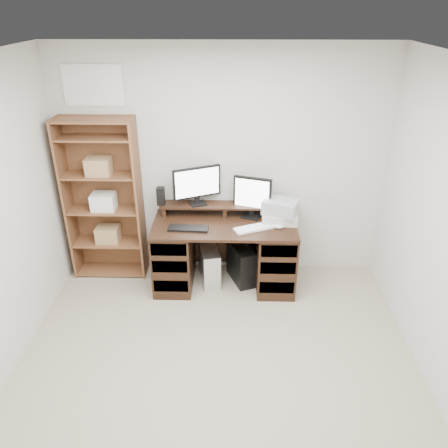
{
  "coord_description": "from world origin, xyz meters",
  "views": [
    {
      "loc": [
        0.13,
        -2.41,
        2.85
      ],
      "look_at": [
        0.04,
        1.43,
        0.85
      ],
      "focal_mm": 35.0,
      "sensor_mm": 36.0,
      "label": 1
    }
  ],
  "objects_px": {
    "tower_silver": "(209,265)",
    "tower_black": "(241,263)",
    "desk": "(224,253)",
    "printer": "(280,217)",
    "monitor_small": "(252,196)",
    "bookshelf": "(104,199)",
    "monitor_wide": "(197,184)"
  },
  "relations": [
    {
      "from": "tower_black",
      "to": "bookshelf",
      "type": "xyz_separation_m",
      "value": [
        -1.49,
        0.15,
        0.7
      ]
    },
    {
      "from": "tower_black",
      "to": "printer",
      "type": "bearing_deg",
      "value": -21.2
    },
    {
      "from": "monitor_small",
      "to": "printer",
      "type": "distance_m",
      "value": 0.37
    },
    {
      "from": "desk",
      "to": "tower_black",
      "type": "relative_size",
      "value": 3.19
    },
    {
      "from": "desk",
      "to": "monitor_small",
      "type": "xyz_separation_m",
      "value": [
        0.29,
        0.17,
        0.6
      ]
    },
    {
      "from": "monitor_small",
      "to": "desk",
      "type": "bearing_deg",
      "value": -131.75
    },
    {
      "from": "monitor_small",
      "to": "tower_black",
      "type": "height_order",
      "value": "monitor_small"
    },
    {
      "from": "bookshelf",
      "to": "tower_silver",
      "type": "bearing_deg",
      "value": -8.9
    },
    {
      "from": "bookshelf",
      "to": "tower_black",
      "type": "bearing_deg",
      "value": -5.84
    },
    {
      "from": "desk",
      "to": "tower_black",
      "type": "xyz_separation_m",
      "value": [
        0.18,
        0.06,
        -0.17
      ]
    },
    {
      "from": "monitor_small",
      "to": "tower_silver",
      "type": "bearing_deg",
      "value": -145.77
    },
    {
      "from": "printer",
      "to": "bookshelf",
      "type": "height_order",
      "value": "bookshelf"
    },
    {
      "from": "tower_silver",
      "to": "printer",
      "type": "bearing_deg",
      "value": -10.75
    },
    {
      "from": "desk",
      "to": "printer",
      "type": "distance_m",
      "value": 0.71
    },
    {
      "from": "tower_silver",
      "to": "bookshelf",
      "type": "xyz_separation_m",
      "value": [
        -1.14,
        0.18,
        0.71
      ]
    },
    {
      "from": "desk",
      "to": "monitor_wide",
      "type": "bearing_deg",
      "value": 143.56
    },
    {
      "from": "monitor_small",
      "to": "printer",
      "type": "xyz_separation_m",
      "value": [
        0.29,
        -0.11,
        -0.2
      ]
    },
    {
      "from": "tower_silver",
      "to": "bookshelf",
      "type": "distance_m",
      "value": 1.35
    },
    {
      "from": "tower_black",
      "to": "tower_silver",
      "type": "bearing_deg",
      "value": 162.67
    },
    {
      "from": "monitor_wide",
      "to": "printer",
      "type": "relative_size",
      "value": 1.34
    },
    {
      "from": "desk",
      "to": "monitor_small",
      "type": "height_order",
      "value": "monitor_small"
    },
    {
      "from": "tower_silver",
      "to": "tower_black",
      "type": "relative_size",
      "value": 0.87
    },
    {
      "from": "monitor_small",
      "to": "tower_black",
      "type": "distance_m",
      "value": 0.79
    },
    {
      "from": "desk",
      "to": "monitor_small",
      "type": "distance_m",
      "value": 0.69
    },
    {
      "from": "monitor_wide",
      "to": "tower_black",
      "type": "xyz_separation_m",
      "value": [
        0.48,
        -0.16,
        -0.88
      ]
    },
    {
      "from": "desk",
      "to": "tower_silver",
      "type": "height_order",
      "value": "desk"
    },
    {
      "from": "desk",
      "to": "tower_silver",
      "type": "distance_m",
      "value": 0.25
    },
    {
      "from": "printer",
      "to": "tower_silver",
      "type": "bearing_deg",
      "value": -172.68
    },
    {
      "from": "monitor_small",
      "to": "tower_silver",
      "type": "height_order",
      "value": "monitor_small"
    },
    {
      "from": "monitor_small",
      "to": "printer",
      "type": "relative_size",
      "value": 1.22
    },
    {
      "from": "tower_silver",
      "to": "tower_black",
      "type": "xyz_separation_m",
      "value": [
        0.35,
        0.03,
        0.01
      ]
    },
    {
      "from": "monitor_wide",
      "to": "monitor_small",
      "type": "bearing_deg",
      "value": -29.23
    }
  ]
}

